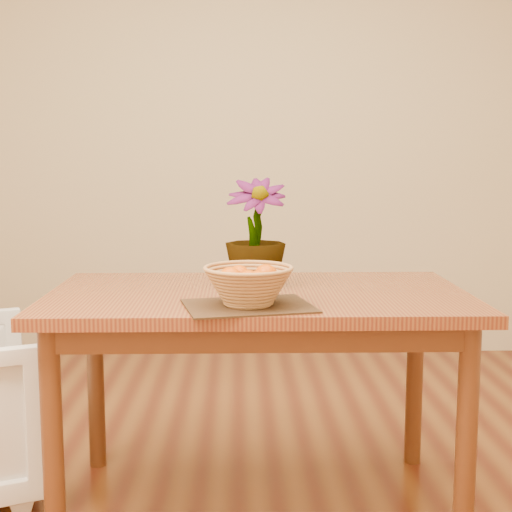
{
  "coord_description": "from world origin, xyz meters",
  "views": [
    {
      "loc": [
        -0.06,
        -2.05,
        1.19
      ],
      "look_at": [
        -0.01,
        0.11,
        0.9
      ],
      "focal_mm": 50.0,
      "sensor_mm": 36.0,
      "label": 1
    }
  ],
  "objects": [
    {
      "name": "placemat",
      "position": [
        -0.04,
        0.05,
        0.75
      ],
      "size": [
        0.43,
        0.35,
        0.01
      ],
      "primitive_type": "cube",
      "rotation": [
        0.0,
        0.0,
        0.21
      ],
      "color": "#3B2415",
      "rests_on": "table"
    },
    {
      "name": "potted_plant",
      "position": [
        -0.01,
        0.4,
        0.94
      ],
      "size": [
        0.22,
        0.22,
        0.38
      ],
      "primitive_type": "imported",
      "rotation": [
        0.0,
        0.0,
        -0.04
      ],
      "color": "#184F16",
      "rests_on": "table"
    },
    {
      "name": "wall_back",
      "position": [
        0.0,
        2.25,
        1.35
      ],
      "size": [
        4.0,
        0.02,
        2.7
      ],
      "primitive_type": "cube",
      "color": "beige",
      "rests_on": "floor"
    },
    {
      "name": "table",
      "position": [
        0.0,
        0.3,
        0.66
      ],
      "size": [
        1.4,
        0.8,
        0.75
      ],
      "color": "brown",
      "rests_on": "floor"
    },
    {
      "name": "wicker_basket",
      "position": [
        -0.04,
        0.05,
        0.81
      ],
      "size": [
        0.27,
        0.27,
        0.11
      ],
      "color": "#A67745",
      "rests_on": "placemat"
    },
    {
      "name": "orange_pile",
      "position": [
        -0.04,
        0.05,
        0.84
      ],
      "size": [
        0.18,
        0.17,
        0.07
      ],
      "rotation": [
        0.0,
        0.0,
        -0.12
      ],
      "color": "#DF5A03",
      "rests_on": "wicker_basket"
    }
  ]
}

